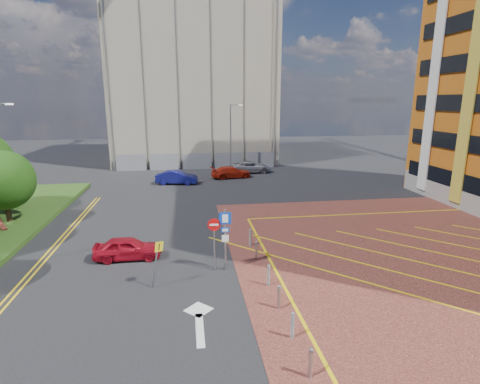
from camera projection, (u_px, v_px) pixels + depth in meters
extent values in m
plane|color=black|center=(217.00, 279.00, 18.08)|extent=(140.00, 140.00, 0.00)
cube|color=maroon|center=(478.00, 262.00, 20.01)|extent=(26.00, 26.00, 0.02)
cylinder|color=#3D2B1C|center=(8.00, 209.00, 25.54)|extent=(0.36, 0.36, 1.80)
sphere|color=#11330B|center=(3.00, 180.00, 25.06)|extent=(4.00, 4.00, 4.00)
cylinder|color=#9EA0A8|center=(0.00, 104.00, 25.74)|extent=(1.20, 0.10, 0.10)
cube|color=silver|center=(9.00, 104.00, 25.83)|extent=(0.50, 0.15, 0.12)
cylinder|color=#9EA0A8|center=(231.00, 138.00, 44.58)|extent=(0.16, 0.16, 8.00)
cylinder|color=#9EA0A8|center=(236.00, 105.00, 43.74)|extent=(1.20, 0.10, 0.10)
cube|color=silver|center=(241.00, 105.00, 43.83)|extent=(0.50, 0.15, 0.12)
cylinder|color=#9EA0A8|center=(225.00, 240.00, 18.72)|extent=(0.10, 0.10, 3.20)
cube|color=#0A39B3|center=(225.00, 218.00, 18.42)|extent=(0.60, 0.04, 0.60)
cube|color=white|center=(225.00, 219.00, 18.40)|extent=(0.30, 0.02, 0.42)
cube|color=#0A39B3|center=(225.00, 230.00, 18.56)|extent=(0.40, 0.04, 0.25)
cube|color=white|center=(225.00, 230.00, 18.54)|extent=(0.28, 0.02, 0.14)
cube|color=white|center=(225.00, 238.00, 18.67)|extent=(0.35, 0.04, 0.35)
cylinder|color=#9EA0A8|center=(214.00, 245.00, 18.71)|extent=(0.08, 0.08, 2.70)
cylinder|color=red|center=(214.00, 225.00, 18.42)|extent=(0.64, 0.04, 0.64)
cube|color=white|center=(214.00, 225.00, 18.39)|extent=(0.44, 0.02, 0.10)
cylinder|color=#9EA0A8|center=(155.00, 265.00, 17.03)|extent=(0.46, 0.08, 2.18)
cube|color=yellow|center=(159.00, 247.00, 16.82)|extent=(0.40, 0.40, 0.52)
cylinder|color=#9EA0A8|center=(310.00, 365.00, 11.55)|extent=(0.14, 0.14, 0.90)
cylinder|color=black|center=(292.00, 327.00, 13.47)|extent=(0.14, 0.14, 0.90)
cylinder|color=#9EA0A8|center=(279.00, 299.00, 15.40)|extent=(0.14, 0.14, 0.90)
cylinder|color=black|center=(269.00, 276.00, 17.32)|extent=(0.14, 0.14, 0.90)
cylinder|color=#9EA0A8|center=(257.00, 251.00, 20.20)|extent=(0.14, 0.14, 0.90)
cylinder|color=black|center=(250.00, 238.00, 22.13)|extent=(0.14, 0.14, 0.90)
cube|color=#A49D86|center=(193.00, 82.00, 53.89)|extent=(21.20, 19.20, 22.00)
cube|color=#F7A816|center=(205.00, 40.00, 54.66)|extent=(0.90, 0.90, 34.00)
cube|color=gray|center=(205.00, 161.00, 46.81)|extent=(21.60, 0.06, 2.00)
imported|color=#B00F20|center=(128.00, 248.00, 20.28)|extent=(3.60, 1.49, 1.22)
imported|color=navy|center=(177.00, 177.00, 38.44)|extent=(4.42, 2.14, 1.39)
imported|color=#AF1F0F|center=(231.00, 172.00, 41.47)|extent=(4.69, 2.61, 1.29)
imported|color=#A2A1A8|center=(250.00, 167.00, 44.54)|extent=(4.93, 2.32, 1.36)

